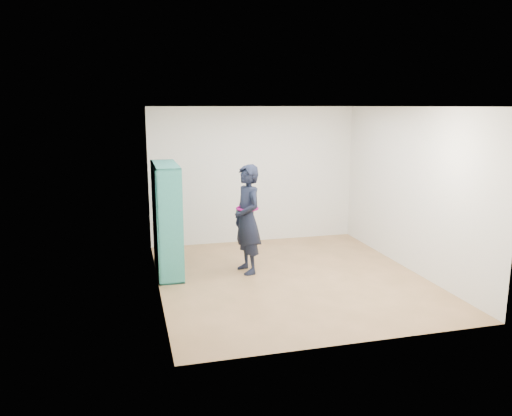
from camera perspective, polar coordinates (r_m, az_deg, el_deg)
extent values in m
plane|color=olive|center=(7.81, 3.96, -7.95)|extent=(4.50, 4.50, 0.00)
plane|color=white|center=(7.36, 4.25, 11.48)|extent=(4.50, 4.50, 0.00)
cube|color=white|center=(7.10, -11.37, 0.73)|extent=(0.02, 4.50, 2.60)
cube|color=white|center=(8.33, 17.25, 2.03)|extent=(0.02, 4.50, 2.60)
cube|color=white|center=(9.61, -0.21, 3.77)|extent=(4.00, 0.02, 2.60)
cube|color=white|center=(5.44, 11.71, -2.59)|extent=(4.00, 0.02, 2.60)
cube|color=teal|center=(7.36, -9.76, -2.27)|extent=(0.38, 0.03, 1.73)
cube|color=teal|center=(8.60, -10.51, -0.29)|extent=(0.38, 0.03, 1.73)
cube|color=teal|center=(8.21, -9.95, -7.02)|extent=(0.38, 1.30, 0.03)
cube|color=teal|center=(7.84, -10.39, 4.89)|extent=(0.38, 1.30, 0.03)
cube|color=teal|center=(7.97, -11.43, -1.27)|extent=(0.03, 1.30, 1.73)
cube|color=teal|center=(7.78, -10.04, -1.54)|extent=(0.35, 0.03, 1.68)
cube|color=teal|center=(8.18, -10.29, -0.89)|extent=(0.35, 0.03, 1.68)
cube|color=teal|center=(8.08, -10.06, -4.11)|extent=(0.35, 1.25, 0.03)
cube|color=teal|center=(7.98, -10.17, -1.21)|extent=(0.35, 1.25, 0.03)
cube|color=teal|center=(7.90, -10.28, 1.77)|extent=(0.35, 1.25, 0.03)
cube|color=beige|center=(7.79, -9.54, -7.59)|extent=(0.24, 0.15, 0.06)
cube|color=black|center=(7.58, -9.56, -3.78)|extent=(0.20, 0.17, 0.32)
cube|color=maroon|center=(7.49, -9.66, -0.93)|extent=(0.20, 0.17, 0.26)
cube|color=silver|center=(7.48, -9.86, 1.57)|extent=(0.24, 0.15, 0.06)
cube|color=navy|center=(8.10, -9.73, -5.98)|extent=(0.20, 0.17, 0.30)
cube|color=brown|center=(7.98, -9.83, -3.09)|extent=(0.20, 0.17, 0.30)
cube|color=#BFB28C|center=(7.96, -10.02, -0.80)|extent=(0.24, 0.15, 0.09)
cube|color=#26594C|center=(7.82, -10.03, 2.62)|extent=(0.20, 0.17, 0.23)
cube|color=beige|center=(8.50, -9.97, -5.24)|extent=(0.20, 0.17, 0.27)
cube|color=black|center=(8.47, -10.16, -3.09)|extent=(0.24, 0.15, 0.06)
cube|color=maroon|center=(8.29, -10.18, 0.48)|extent=(0.20, 0.17, 0.31)
cube|color=silver|center=(8.23, -10.28, 3.04)|extent=(0.20, 0.17, 0.23)
imported|color=black|center=(7.83, -1.00, -1.30)|extent=(0.53, 0.70, 1.73)
torus|color=#9C0C6B|center=(7.79, -1.00, -0.04)|extent=(0.42, 0.42, 0.04)
cube|color=silver|center=(7.83, -2.15, -0.45)|extent=(0.04, 0.10, 0.14)
cube|color=black|center=(7.83, -2.15, -0.45)|extent=(0.04, 0.10, 0.13)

